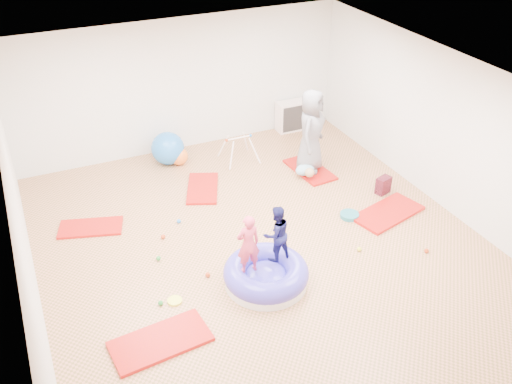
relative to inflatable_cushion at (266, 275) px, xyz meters
name	(u,v)px	position (x,y,z in m)	size (l,w,h in m)	color
room	(264,173)	(0.35, 0.82, 1.24)	(7.01, 8.01, 2.81)	tan
gym_mat_front_left	(161,341)	(-1.79, -0.51, -0.13)	(1.30, 0.65, 0.05)	#BC1C03
gym_mat_mid_left	(91,227)	(-2.15, 2.53, -0.14)	(1.07, 0.53, 0.04)	#BC1C03
gym_mat_center_back	(203,188)	(0.06, 2.96, -0.13)	(1.12, 0.56, 0.05)	#BC1C03
gym_mat_right	(388,213)	(2.78, 0.78, -0.13)	(1.31, 0.66, 0.05)	#BC1C03
gym_mat_rear_right	(310,170)	(2.28, 2.74, -0.13)	(1.17, 0.58, 0.05)	#BC1C03
inflatable_cushion	(266,275)	(0.00, 0.00, 0.00)	(1.29, 1.29, 0.41)	white
child_pink	(248,241)	(-0.28, 0.02, 0.69)	(0.35, 0.23, 0.96)	#DA3D5D
child_navy	(276,231)	(0.22, 0.11, 0.67)	(0.44, 0.34, 0.91)	#161752
adult_caregiver	(311,131)	(2.27, 2.76, 0.73)	(0.82, 0.53, 1.68)	slate
infant	(306,170)	(2.07, 2.53, 0.01)	(0.40, 0.41, 0.24)	#86BBDA
ball_pit_balls	(237,255)	(-0.15, 0.77, -0.12)	(4.35, 2.55, 0.08)	green
exercise_ball_blue	(168,148)	(-0.22, 4.24, 0.18)	(0.68, 0.68, 0.68)	blue
exercise_ball_orange	(179,156)	(-0.04, 4.10, 0.03)	(0.38, 0.38, 0.38)	orange
infant_play_gym	(239,145)	(1.14, 3.73, 0.21)	(0.71, 0.68, 0.55)	white
cube_shelf	(292,116)	(2.83, 4.61, 0.19)	(0.69, 0.34, 0.69)	white
balance_disc	(349,215)	(2.11, 0.99, -0.12)	(0.34, 0.34, 0.07)	teal
backpack	(383,185)	(3.13, 1.43, 0.01)	(0.29, 0.18, 0.33)	maroon
yellow_toy	(175,301)	(-1.38, 0.17, -0.14)	(0.22, 0.22, 0.03)	yellow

